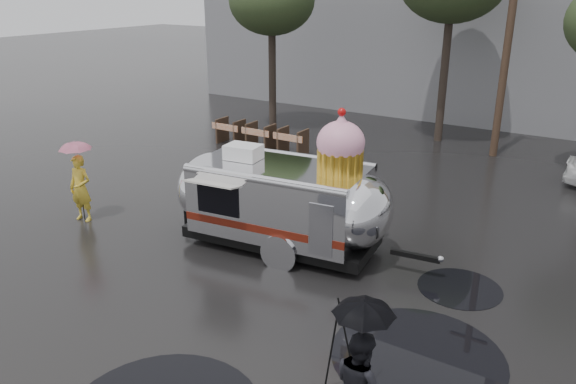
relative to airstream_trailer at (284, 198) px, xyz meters
The scene contains 10 objects.
ground 3.31m from the airstream_trailer, 91.15° to the right, with size 120.00×120.00×0.00m, color black.
puddles 4.94m from the airstream_trailer, 48.06° to the right, with size 5.85×8.75×0.01m.
utility_pole 11.71m from the airstream_trailer, 77.46° to the left, with size 1.60×0.28×9.00m.
tree_left 12.91m from the airstream_trailer, 125.32° to the left, with size 3.64×3.64×6.95m.
barricade_row 8.95m from the airstream_trailer, 129.00° to the left, with size 4.30×0.80×1.00m.
airstream_trailer is the anchor object (origin of this frame).
person_left 5.87m from the airstream_trailer, 164.68° to the right, with size 0.67×0.45×1.86m, color yellow.
umbrella_pink 5.89m from the airstream_trailer, 164.68° to the right, with size 1.07×1.07×2.28m.
umbrella_black 6.34m from the airstream_trailer, 47.32° to the right, with size 1.06×1.06×2.27m.
tripod 5.34m from the airstream_trailer, 46.49° to the right, with size 0.60×0.66×1.61m.
Camera 1 is at (6.96, -7.61, 6.22)m, focal length 35.00 mm.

